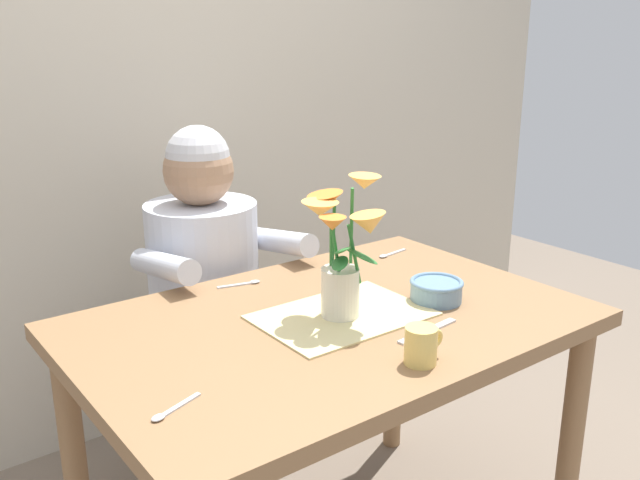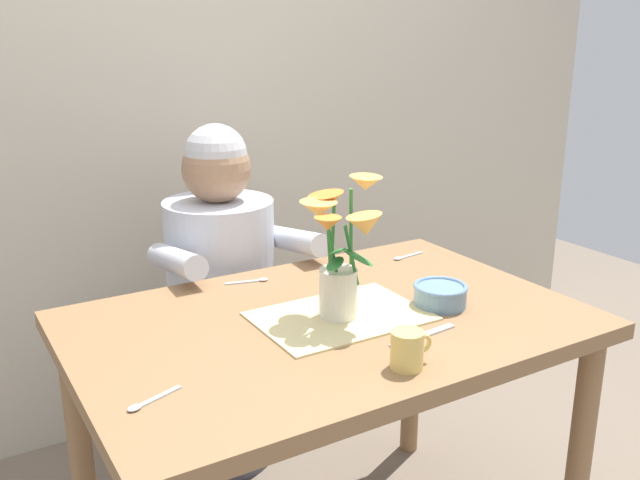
{
  "view_description": "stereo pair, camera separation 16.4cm",
  "coord_description": "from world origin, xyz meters",
  "px_view_note": "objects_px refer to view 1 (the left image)",
  "views": [
    {
      "loc": [
        -0.94,
        -1.21,
        1.4
      ],
      "look_at": [
        0.01,
        0.05,
        0.92
      ],
      "focal_mm": 38.74,
      "sensor_mm": 36.0,
      "label": 1
    },
    {
      "loc": [
        -0.8,
        -1.3,
        1.4
      ],
      "look_at": [
        0.01,
        0.05,
        0.92
      ],
      "focal_mm": 38.74,
      "sensor_mm": 36.0,
      "label": 2
    }
  ],
  "objects_px": {
    "flower_vase": "(342,248)",
    "dinner_knife": "(428,331)",
    "seated_person": "(206,308)",
    "ceramic_mug": "(423,345)",
    "ceramic_bowl": "(436,290)"
  },
  "relations": [
    {
      "from": "ceramic_bowl",
      "to": "dinner_knife",
      "type": "height_order",
      "value": "ceramic_bowl"
    },
    {
      "from": "dinner_knife",
      "to": "seated_person",
      "type": "bearing_deg",
      "value": 94.04
    },
    {
      "from": "ceramic_bowl",
      "to": "dinner_knife",
      "type": "xyz_separation_m",
      "value": [
        -0.15,
        -0.12,
        -0.03
      ]
    },
    {
      "from": "ceramic_bowl",
      "to": "ceramic_mug",
      "type": "relative_size",
      "value": 1.46
    },
    {
      "from": "seated_person",
      "to": "ceramic_mug",
      "type": "height_order",
      "value": "seated_person"
    },
    {
      "from": "seated_person",
      "to": "dinner_knife",
      "type": "xyz_separation_m",
      "value": [
        0.14,
        -0.82,
        0.18
      ]
    },
    {
      "from": "ceramic_mug",
      "to": "dinner_knife",
      "type": "bearing_deg",
      "value": 40.21
    },
    {
      "from": "seated_person",
      "to": "flower_vase",
      "type": "height_order",
      "value": "seated_person"
    },
    {
      "from": "seated_person",
      "to": "ceramic_mug",
      "type": "bearing_deg",
      "value": -92.53
    },
    {
      "from": "dinner_knife",
      "to": "ceramic_mug",
      "type": "relative_size",
      "value": 2.04
    },
    {
      "from": "ceramic_mug",
      "to": "flower_vase",
      "type": "bearing_deg",
      "value": 86.54
    },
    {
      "from": "seated_person",
      "to": "dinner_knife",
      "type": "distance_m",
      "value": 0.85
    },
    {
      "from": "seated_person",
      "to": "flower_vase",
      "type": "relative_size",
      "value": 3.4
    },
    {
      "from": "ceramic_bowl",
      "to": "dinner_knife",
      "type": "distance_m",
      "value": 0.2
    },
    {
      "from": "flower_vase",
      "to": "dinner_knife",
      "type": "bearing_deg",
      "value": -61.97
    }
  ]
}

